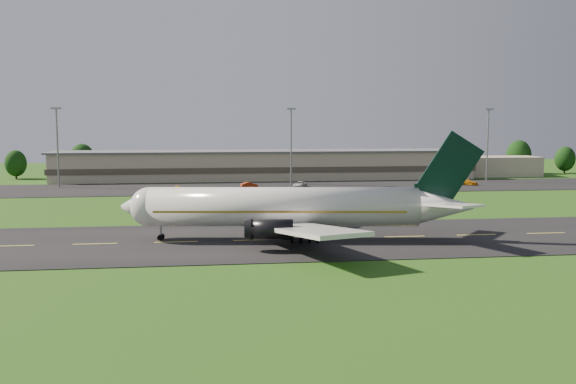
{
  "coord_description": "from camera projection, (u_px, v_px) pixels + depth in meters",
  "views": [
    {
      "loc": [
        -17.81,
        -89.42,
        16.9
      ],
      "look_at": [
        -5.17,
        8.0,
        6.0
      ],
      "focal_mm": 40.0,
      "sensor_mm": 36.0,
      "label": 1
    }
  ],
  "objects": [
    {
      "name": "ground",
      "position": [
        331.0,
        239.0,
        92.27
      ],
      "size": [
        360.0,
        360.0,
        0.0
      ],
      "primitive_type": "plane",
      "color": "#214B12",
      "rests_on": "ground"
    },
    {
      "name": "taxiway",
      "position": [
        331.0,
        239.0,
        92.27
      ],
      "size": [
        220.0,
        30.0,
        0.1
      ],
      "primitive_type": "cube",
      "color": "black",
      "rests_on": "ground"
    },
    {
      "name": "apron",
      "position": [
        276.0,
        187.0,
        163.23
      ],
      "size": [
        260.0,
        30.0,
        0.1
      ],
      "primitive_type": "cube",
      "color": "black",
      "rests_on": "ground"
    },
    {
      "name": "airliner",
      "position": [
        290.0,
        208.0,
        90.88
      ],
      "size": [
        51.16,
        41.83,
        15.57
      ],
      "rotation": [
        0.0,
        0.0,
        -0.13
      ],
      "color": "white",
      "rests_on": "ground"
    },
    {
      "name": "terminal",
      "position": [
        288.0,
        165.0,
        187.45
      ],
      "size": [
        145.0,
        16.0,
        8.4
      ],
      "color": "tan",
      "rests_on": "ground"
    },
    {
      "name": "light_mast_west",
      "position": [
        57.0,
        137.0,
        162.69
      ],
      "size": [
        2.4,
        1.2,
        20.35
      ],
      "color": "gray",
      "rests_on": "ground"
    },
    {
      "name": "light_mast_centre",
      "position": [
        291.0,
        137.0,
        170.36
      ],
      "size": [
        2.4,
        1.2,
        20.35
      ],
      "color": "gray",
      "rests_on": "ground"
    },
    {
      "name": "light_mast_east",
      "position": [
        488.0,
        136.0,
        177.39
      ],
      "size": [
        2.4,
        1.2,
        20.35
      ],
      "color": "gray",
      "rests_on": "ground"
    },
    {
      "name": "tree_line",
      "position": [
        369.0,
        159.0,
        200.58
      ],
      "size": [
        192.29,
        9.81,
        10.79
      ],
      "color": "black",
      "rests_on": "ground"
    },
    {
      "name": "service_vehicle_a",
      "position": [
        178.0,
        188.0,
        155.23
      ],
      "size": [
        1.98,
        3.7,
        1.2
      ],
      "primitive_type": "imported",
      "rotation": [
        0.0,
        0.0,
        0.17
      ],
      "color": "#E6A60D",
      "rests_on": "apron"
    },
    {
      "name": "service_vehicle_b",
      "position": [
        249.0,
        185.0,
        161.68
      ],
      "size": [
        4.53,
        2.28,
        1.43
      ],
      "primitive_type": "imported",
      "rotation": [
        0.0,
        0.0,
        1.75
      ],
      "color": "maroon",
      "rests_on": "apron"
    },
    {
      "name": "service_vehicle_c",
      "position": [
        300.0,
        184.0,
        163.52
      ],
      "size": [
        4.56,
        5.62,
        1.42
      ],
      "primitive_type": "imported",
      "rotation": [
        0.0,
        0.0,
        -0.51
      ],
      "color": "silver",
      "rests_on": "apron"
    },
    {
      "name": "service_vehicle_d",
      "position": [
        468.0,
        182.0,
        168.95
      ],
      "size": [
        5.3,
        4.43,
        1.45
      ],
      "primitive_type": "imported",
      "rotation": [
        0.0,
        0.0,
        1.0
      ],
      "color": "orange",
      "rests_on": "apron"
    }
  ]
}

